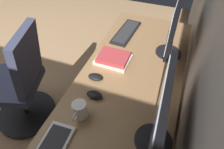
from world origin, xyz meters
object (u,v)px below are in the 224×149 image
at_px(monitor_primary, 160,115).
at_px(coffee_mug, 80,110).
at_px(mouse_main, 95,95).
at_px(mouse_spare, 95,77).
at_px(book_stack_near, 113,58).
at_px(drawer_pedestal, 124,128).
at_px(office_chair, 21,85).
at_px(keyboard_main, 126,32).
at_px(monitor_secondary, 175,24).

bearing_deg(monitor_primary, coffee_mug, -91.44).
xyz_separation_m(mouse_main, mouse_spare, (-0.15, -0.06, 0.00)).
distance_m(mouse_main, book_stack_near, 0.37).
xyz_separation_m(drawer_pedestal, office_chair, (-0.02, -0.94, 0.11)).
relative_size(mouse_main, office_chair, 0.11).
distance_m(monitor_primary, keyboard_main, 1.06).
bearing_deg(monitor_primary, book_stack_near, -142.11).
bearing_deg(mouse_spare, monitor_secondary, 137.66).
bearing_deg(mouse_main, monitor_primary, 67.62).
distance_m(mouse_main, mouse_spare, 0.16).
relative_size(mouse_spare, book_stack_near, 0.40).
distance_m(drawer_pedestal, monitor_secondary, 0.86).
bearing_deg(monitor_primary, mouse_spare, -123.89).
xyz_separation_m(monitor_primary, coffee_mug, (-0.01, -0.43, -0.19)).
relative_size(monitor_secondary, book_stack_near, 1.95).
relative_size(keyboard_main, mouse_spare, 4.13).
distance_m(mouse_spare, coffee_mug, 0.31).
distance_m(monitor_primary, office_chair, 1.30).
relative_size(drawer_pedestal, keyboard_main, 1.62).
height_order(monitor_secondary, keyboard_main, monitor_secondary).
distance_m(monitor_secondary, keyboard_main, 0.50).
bearing_deg(monitor_secondary, keyboard_main, -111.68).
bearing_deg(book_stack_near, monitor_primary, 37.89).
xyz_separation_m(monitor_secondary, keyboard_main, (-0.16, -0.40, -0.25)).
height_order(monitor_secondary, mouse_main, monitor_secondary).
distance_m(monitor_primary, mouse_main, 0.50).
bearing_deg(drawer_pedestal, book_stack_near, -146.64).
xyz_separation_m(drawer_pedestal, monitor_secondary, (-0.54, 0.18, 0.64)).
height_order(drawer_pedestal, monitor_primary, monitor_primary).
xyz_separation_m(monitor_primary, mouse_spare, (-0.32, -0.47, -0.22)).
distance_m(monitor_primary, coffee_mug, 0.47).
distance_m(book_stack_near, coffee_mug, 0.53).
bearing_deg(mouse_spare, keyboard_main, 177.43).
relative_size(drawer_pedestal, book_stack_near, 2.67).
bearing_deg(monitor_secondary, office_chair, -64.94).
bearing_deg(monitor_secondary, drawer_pedestal, -18.09).
distance_m(mouse_main, office_chair, 0.81).
bearing_deg(mouse_main, coffee_mug, -7.31).
bearing_deg(monitor_secondary, coffee_mug, -26.55).
distance_m(keyboard_main, mouse_main, 0.77).
bearing_deg(monitor_secondary, book_stack_near, -56.78).
xyz_separation_m(monitor_primary, mouse_main, (-0.17, -0.41, -0.22)).
height_order(mouse_spare, book_stack_near, book_stack_near).
height_order(drawer_pedestal, monitor_secondary, monitor_secondary).
height_order(monitor_primary, mouse_spare, monitor_primary).
relative_size(monitor_secondary, coffee_mug, 4.09).
distance_m(monitor_secondary, mouse_spare, 0.68).
xyz_separation_m(drawer_pedestal, mouse_spare, (-0.08, -0.25, 0.40)).
bearing_deg(drawer_pedestal, keyboard_main, -162.56).
height_order(monitor_secondary, office_chair, monitor_secondary).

